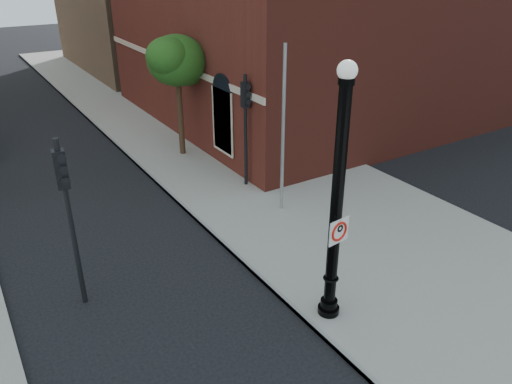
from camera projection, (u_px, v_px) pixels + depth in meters
ground at (225, 346)px, 11.31m from camera, size 120.00×120.00×0.00m
sidewalk_right at (234, 155)px, 21.77m from camera, size 8.00×60.00×0.12m
curb_edge at (148, 174)px, 19.87m from camera, size 0.10×60.00×0.14m
lamppost at (336, 213)px, 10.99m from camera, size 0.52×0.52×6.20m
no_parking_sign at (339, 231)px, 11.02m from camera, size 0.60×0.12×0.60m
traffic_signal_left at (66, 198)px, 11.44m from camera, size 0.31×0.37×4.41m
traffic_signal_right at (246, 114)px, 17.68m from camera, size 0.30×0.36×4.26m
utility_pole at (283, 133)px, 15.94m from camera, size 0.11×0.11×5.63m
street_tree_c at (177, 62)px, 20.13m from camera, size 2.85×2.57×5.13m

